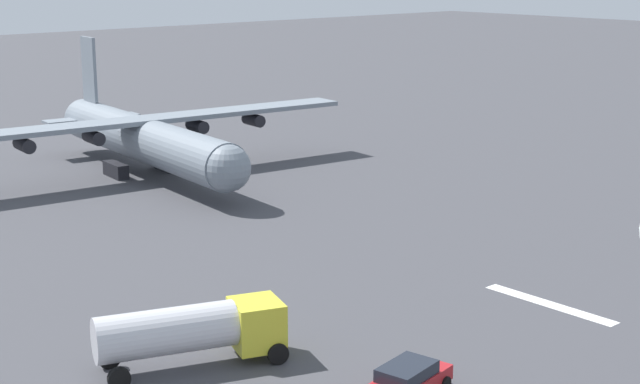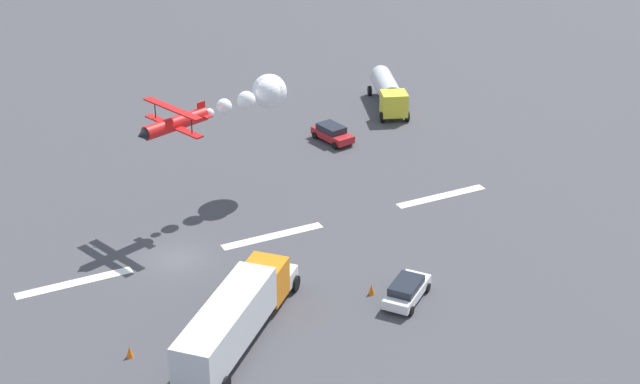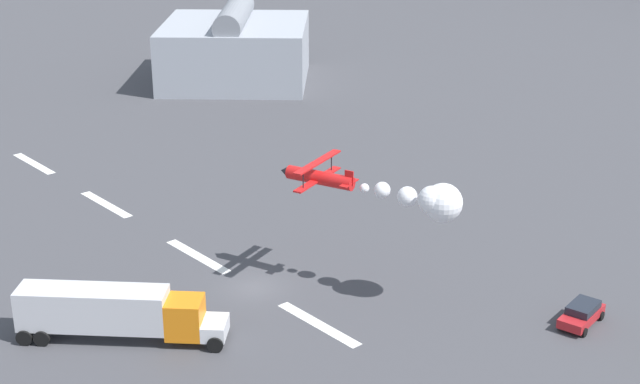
{
  "view_description": "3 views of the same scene",
  "coord_description": "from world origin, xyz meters",
  "px_view_note": "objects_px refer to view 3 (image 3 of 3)",
  "views": [
    {
      "loc": [
        -6.26,
        41.6,
        18.02
      ],
      "look_at": [
        40.78,
        0.0,
        2.82
      ],
      "focal_mm": 54.46,
      "sensor_mm": 36.0,
      "label": 1
    },
    {
      "loc": [
        -17.85,
        -58.68,
        35.26
      ],
      "look_at": [
        9.98,
        -2.75,
        4.32
      ],
      "focal_mm": 54.96,
      "sensor_mm": 36.0,
      "label": 2
    },
    {
      "loc": [
        51.44,
        -38.47,
        32.82
      ],
      "look_at": [
        2.06,
        4.84,
        7.13
      ],
      "focal_mm": 53.3,
      "sensor_mm": 36.0,
      "label": 3
    }
  ],
  "objects_px": {
    "stunt_biplane_red": "(412,196)",
    "airport_staff_sedan": "(582,313)",
    "semi_truck_orange": "(114,311)",
    "traffic_cone_near": "(93,294)"
  },
  "relations": [
    {
      "from": "semi_truck_orange",
      "to": "airport_staff_sedan",
      "type": "relative_size",
      "value": 2.67
    },
    {
      "from": "semi_truck_orange",
      "to": "traffic_cone_near",
      "type": "relative_size",
      "value": 15.96
    },
    {
      "from": "airport_staff_sedan",
      "to": "traffic_cone_near",
      "type": "bearing_deg",
      "value": -137.43
    },
    {
      "from": "stunt_biplane_red",
      "to": "airport_staff_sedan",
      "type": "relative_size",
      "value": 3.06
    },
    {
      "from": "semi_truck_orange",
      "to": "traffic_cone_near",
      "type": "xyz_separation_m",
      "value": [
        -6.32,
        1.67,
        -1.75
      ]
    },
    {
      "from": "stunt_biplane_red",
      "to": "airport_staff_sedan",
      "type": "xyz_separation_m",
      "value": [
        10.56,
        6.43,
        -7.34
      ]
    },
    {
      "from": "traffic_cone_near",
      "to": "semi_truck_orange",
      "type": "bearing_deg",
      "value": -14.77
    },
    {
      "from": "airport_staff_sedan",
      "to": "stunt_biplane_red",
      "type": "bearing_deg",
      "value": -148.67
    },
    {
      "from": "airport_staff_sedan",
      "to": "traffic_cone_near",
      "type": "height_order",
      "value": "airport_staff_sedan"
    },
    {
      "from": "airport_staff_sedan",
      "to": "traffic_cone_near",
      "type": "distance_m",
      "value": 35.26
    }
  ]
}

